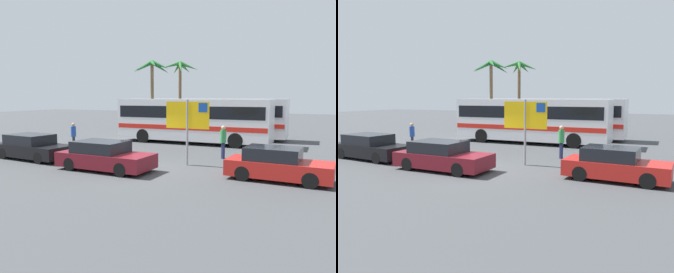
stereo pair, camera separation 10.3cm
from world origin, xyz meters
The scene contains 11 objects.
ground centered at (0.00, 0.00, 0.00)m, with size 120.00×120.00×0.00m, color #424447.
bus_front_coach centered at (-0.84, 9.72, 1.78)m, with size 11.03×2.49×3.17m.
bus_rear_coach centered at (-0.25, 13.39, 1.78)m, with size 11.03×2.49×3.17m.
ferry_sign centered at (1.84, 2.05, 2.33)m, with size 2.20×0.11×3.20m.
car_red centered at (6.19, 0.69, 0.63)m, with size 4.12×1.93×1.32m.
car_black centered at (-6.40, 0.19, 0.64)m, with size 4.64×2.24×1.32m.
car_maroon centered at (-1.21, -0.57, 0.64)m, with size 4.48×1.98×1.32m.
pedestrian_by_bus centered at (-6.64, 3.80, 1.00)m, with size 0.32×0.32×1.69m.
pedestrian_crossing_lot centered at (2.90, 4.52, 1.07)m, with size 0.32×0.32×1.80m.
palm_tree_seaside centered at (-6.20, 20.23, 5.63)m, with size 3.51×3.69×7.06m.
palm_tree_inland centered at (-8.10, 17.52, 5.70)m, with size 4.03×3.75×6.99m.
Camera 2 is at (7.99, -13.34, 3.30)m, focal length 36.84 mm.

